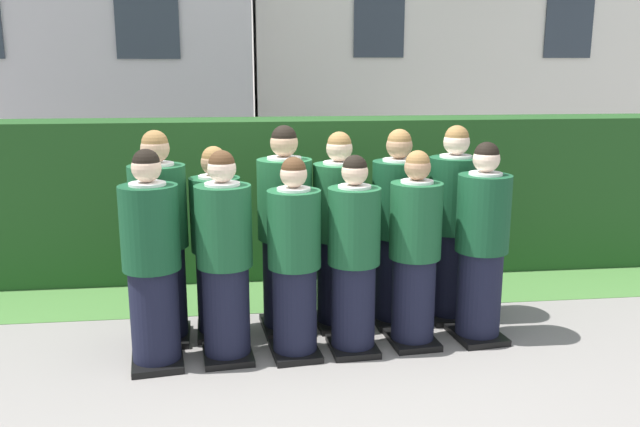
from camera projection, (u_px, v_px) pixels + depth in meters
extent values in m
plane|color=gray|center=(324.00, 350.00, 5.11)|extent=(60.00, 60.00, 0.00)
cylinder|color=black|center=(155.00, 317.00, 4.81)|extent=(0.36, 0.36, 0.74)
cube|color=black|center=(158.00, 360.00, 4.88)|extent=(0.43, 0.51, 0.05)
cylinder|color=#144728|center=(150.00, 228.00, 4.66)|extent=(0.42, 0.42, 0.62)
cylinder|color=white|center=(147.00, 185.00, 4.59)|extent=(0.26, 0.26, 0.03)
cube|color=gold|center=(149.00, 205.00, 4.82)|extent=(0.04, 0.02, 0.27)
sphere|color=beige|center=(146.00, 168.00, 4.56)|extent=(0.21, 0.21, 0.21)
sphere|color=black|center=(146.00, 162.00, 4.55)|extent=(0.19, 0.19, 0.19)
cylinder|color=black|center=(227.00, 312.00, 4.92)|extent=(0.35, 0.35, 0.73)
cube|color=black|center=(228.00, 354.00, 4.99)|extent=(0.41, 0.49, 0.05)
cylinder|color=#19512D|center=(224.00, 226.00, 4.77)|extent=(0.41, 0.41, 0.61)
cylinder|color=white|center=(222.00, 185.00, 4.70)|extent=(0.26, 0.26, 0.03)
cube|color=gold|center=(221.00, 204.00, 4.93)|extent=(0.04, 0.02, 0.27)
sphere|color=beige|center=(222.00, 168.00, 4.68)|extent=(0.21, 0.21, 0.21)
sphere|color=#472D19|center=(222.00, 163.00, 4.67)|extent=(0.19, 0.19, 0.19)
cube|color=white|center=(221.00, 229.00, 5.04)|extent=(0.15, 0.02, 0.20)
cylinder|color=black|center=(295.00, 311.00, 4.97)|extent=(0.34, 0.34, 0.71)
cube|color=black|center=(295.00, 351.00, 5.04)|extent=(0.40, 0.48, 0.05)
cylinder|color=#19512D|center=(294.00, 229.00, 4.83)|extent=(0.40, 0.40, 0.58)
cylinder|color=white|center=(294.00, 190.00, 4.77)|extent=(0.25, 0.25, 0.03)
cube|color=navy|center=(289.00, 208.00, 4.99)|extent=(0.04, 0.02, 0.26)
sphere|color=beige|center=(294.00, 174.00, 4.74)|extent=(0.20, 0.20, 0.20)
sphere|color=#472D19|center=(294.00, 169.00, 4.73)|extent=(0.18, 0.18, 0.18)
cylinder|color=black|center=(353.00, 307.00, 5.05)|extent=(0.34, 0.34, 0.71)
cube|color=black|center=(353.00, 346.00, 5.13)|extent=(0.38, 0.46, 0.05)
cylinder|color=#19512D|center=(354.00, 226.00, 4.91)|extent=(0.40, 0.40, 0.59)
cylinder|color=white|center=(355.00, 187.00, 4.85)|extent=(0.25, 0.25, 0.03)
cube|color=gold|center=(349.00, 206.00, 5.07)|extent=(0.04, 0.01, 0.26)
sphere|color=beige|center=(355.00, 172.00, 4.82)|extent=(0.20, 0.20, 0.20)
sphere|color=black|center=(355.00, 167.00, 4.82)|extent=(0.18, 0.18, 0.18)
cylinder|color=black|center=(413.00, 301.00, 5.18)|extent=(0.34, 0.34, 0.72)
cube|color=black|center=(412.00, 340.00, 5.25)|extent=(0.40, 0.47, 0.05)
cylinder|color=#19512D|center=(416.00, 221.00, 5.04)|extent=(0.41, 0.41, 0.59)
cylinder|color=white|center=(417.00, 182.00, 4.97)|extent=(0.25, 0.25, 0.03)
cube|color=gold|center=(408.00, 201.00, 5.20)|extent=(0.04, 0.01, 0.26)
sphere|color=tan|center=(418.00, 167.00, 4.95)|extent=(0.20, 0.20, 0.20)
sphere|color=olive|center=(418.00, 163.00, 4.94)|extent=(0.19, 0.19, 0.19)
cube|color=white|center=(404.00, 224.00, 5.31)|extent=(0.15, 0.02, 0.20)
cylinder|color=black|center=(479.00, 295.00, 5.28)|extent=(0.36, 0.36, 0.74)
cube|color=black|center=(477.00, 335.00, 5.35)|extent=(0.43, 0.50, 0.05)
cylinder|color=#144728|center=(483.00, 213.00, 5.13)|extent=(0.42, 0.42, 0.61)
cylinder|color=white|center=(486.00, 174.00, 5.06)|extent=(0.26, 0.26, 0.03)
cube|color=#236038|center=(473.00, 193.00, 5.29)|extent=(0.04, 0.02, 0.27)
sphere|color=beige|center=(486.00, 159.00, 5.03)|extent=(0.21, 0.21, 0.21)
sphere|color=black|center=(487.00, 154.00, 5.03)|extent=(0.19, 0.19, 0.19)
cube|color=white|center=(467.00, 217.00, 5.40)|extent=(0.15, 0.03, 0.20)
cylinder|color=black|center=(163.00, 293.00, 5.25)|extent=(0.38, 0.38, 0.79)
cube|color=black|center=(165.00, 336.00, 5.33)|extent=(0.42, 0.51, 0.05)
cylinder|color=#19512D|center=(158.00, 206.00, 5.09)|extent=(0.44, 0.44, 0.65)
cylinder|color=white|center=(156.00, 165.00, 5.02)|extent=(0.28, 0.28, 0.03)
cube|color=navy|center=(159.00, 185.00, 5.27)|extent=(0.04, 0.01, 0.29)
sphere|color=tan|center=(155.00, 148.00, 4.99)|extent=(0.22, 0.22, 0.22)
sphere|color=olive|center=(155.00, 143.00, 4.98)|extent=(0.20, 0.20, 0.20)
cube|color=white|center=(161.00, 211.00, 5.38)|extent=(0.15, 0.02, 0.20)
cylinder|color=black|center=(218.00, 292.00, 5.37)|extent=(0.35, 0.35, 0.72)
cube|color=black|center=(220.00, 330.00, 5.44)|extent=(0.39, 0.47, 0.05)
cylinder|color=#19512D|center=(216.00, 214.00, 5.22)|extent=(0.41, 0.41, 0.60)
cylinder|color=white|center=(214.00, 177.00, 5.16)|extent=(0.25, 0.25, 0.03)
cube|color=gold|center=(215.00, 195.00, 5.38)|extent=(0.04, 0.01, 0.26)
sphere|color=tan|center=(214.00, 162.00, 5.13)|extent=(0.20, 0.20, 0.20)
sphere|color=olive|center=(214.00, 158.00, 5.12)|extent=(0.19, 0.19, 0.19)
cylinder|color=black|center=(286.00, 284.00, 5.47)|extent=(0.38, 0.38, 0.79)
cube|color=black|center=(286.00, 325.00, 5.55)|extent=(0.45, 0.53, 0.05)
cylinder|color=#1E5B33|center=(285.00, 199.00, 5.31)|extent=(0.45, 0.45, 0.66)
cylinder|color=white|center=(284.00, 159.00, 5.24)|extent=(0.28, 0.28, 0.03)
cube|color=navy|center=(280.00, 179.00, 5.49)|extent=(0.04, 0.02, 0.29)
sphere|color=tan|center=(284.00, 143.00, 5.21)|extent=(0.22, 0.22, 0.22)
sphere|color=black|center=(284.00, 138.00, 5.20)|extent=(0.21, 0.21, 0.21)
cylinder|color=black|center=(338.00, 282.00, 5.56)|extent=(0.37, 0.37, 0.77)
cube|color=black|center=(338.00, 321.00, 5.63)|extent=(0.43, 0.51, 0.05)
cylinder|color=#1E5B33|center=(339.00, 202.00, 5.40)|extent=(0.43, 0.43, 0.63)
cylinder|color=white|center=(339.00, 163.00, 5.33)|extent=(0.27, 0.27, 0.03)
cube|color=gold|center=(333.00, 183.00, 5.57)|extent=(0.04, 0.02, 0.28)
sphere|color=beige|center=(339.00, 148.00, 5.31)|extent=(0.22, 0.22, 0.22)
sphere|color=olive|center=(339.00, 144.00, 5.30)|extent=(0.20, 0.20, 0.20)
cylinder|color=black|center=(396.00, 279.00, 5.63)|extent=(0.37, 0.37, 0.77)
cube|color=black|center=(395.00, 318.00, 5.71)|extent=(0.41, 0.49, 0.05)
cylinder|color=#144728|center=(398.00, 199.00, 5.47)|extent=(0.44, 0.44, 0.64)
cylinder|color=white|center=(399.00, 161.00, 5.40)|extent=(0.27, 0.27, 0.03)
cube|color=#236038|center=(392.00, 180.00, 5.65)|extent=(0.04, 0.01, 0.28)
sphere|color=tan|center=(399.00, 146.00, 5.38)|extent=(0.22, 0.22, 0.22)
sphere|color=olive|center=(399.00, 141.00, 5.37)|extent=(0.20, 0.20, 0.20)
cylinder|color=black|center=(451.00, 275.00, 5.73)|extent=(0.37, 0.37, 0.78)
cube|color=black|center=(449.00, 314.00, 5.81)|extent=(0.41, 0.50, 0.05)
cylinder|color=#144728|center=(454.00, 195.00, 5.57)|extent=(0.44, 0.44, 0.65)
cylinder|color=white|center=(456.00, 157.00, 5.50)|extent=(0.27, 0.27, 0.03)
cube|color=gold|center=(446.00, 176.00, 5.74)|extent=(0.04, 0.01, 0.28)
sphere|color=beige|center=(457.00, 142.00, 5.47)|extent=(0.22, 0.22, 0.22)
sphere|color=olive|center=(457.00, 137.00, 5.46)|extent=(0.20, 0.20, 0.20)
cube|color=#214C1E|center=(299.00, 196.00, 6.97)|extent=(8.32, 0.70, 1.65)
cube|color=silver|center=(95.00, 61.00, 11.46)|extent=(5.44, 4.40, 4.59)
cube|color=#2D3842|center=(147.00, 20.00, 9.33)|extent=(0.90, 0.04, 1.10)
cube|color=silver|center=(439.00, 60.00, 13.84)|extent=(7.84, 4.21, 4.68)
cube|color=#2D3842|center=(379.00, 25.00, 11.45)|extent=(0.90, 0.04, 1.10)
cube|color=#2D3842|center=(569.00, 27.00, 11.86)|extent=(0.90, 0.04, 1.10)
cube|color=#477A38|center=(307.00, 294.00, 6.37)|extent=(8.32, 0.90, 0.01)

